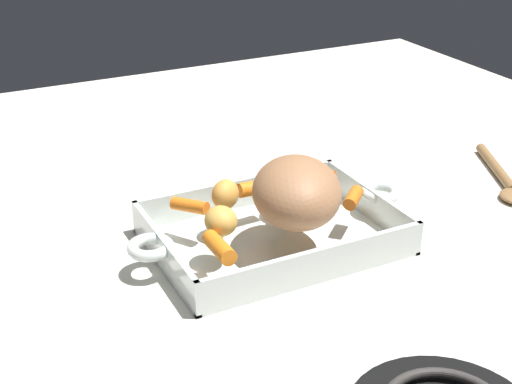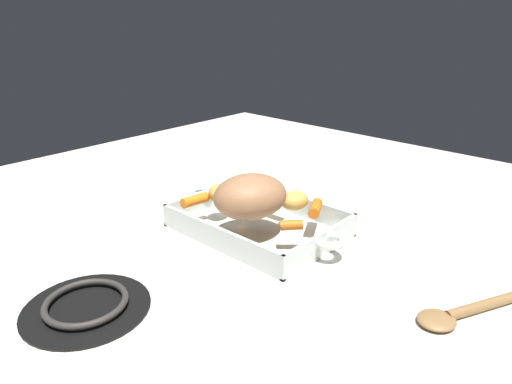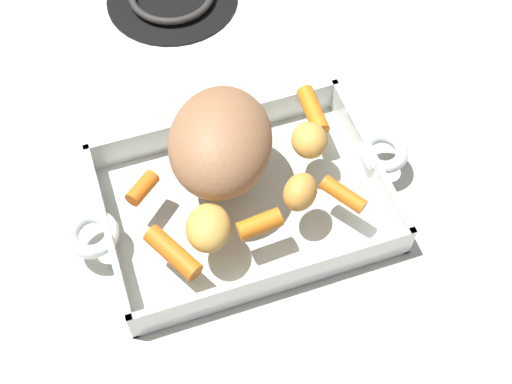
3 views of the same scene
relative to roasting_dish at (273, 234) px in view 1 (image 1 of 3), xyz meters
The scene contains 12 objects.
ground_plane 0.01m from the roasting_dish, ahead, with size 1.71×1.71×0.00m, color silver.
roasting_dish is the anchor object (origin of this frame).
pork_roast 0.09m from the roasting_dish, 70.11° to the right, with size 0.15×0.12×0.09m, color #9A6945.
baby_carrot_center_right 0.13m from the roasting_dish, 32.41° to the left, with size 0.02×0.02×0.07m, color orange.
baby_carrot_center_left 0.12m from the roasting_dish, 153.29° to the left, with size 0.02×0.02×0.05m, color orange.
baby_carrot_long 0.07m from the roasting_dish, 90.18° to the left, with size 0.02×0.02×0.05m, color orange.
baby_carrot_southwest 0.14m from the roasting_dish, 147.55° to the right, with size 0.02×0.02×0.06m, color orange.
baby_carrot_short 0.12m from the roasting_dish, 14.68° to the right, with size 0.02×0.02×0.04m, color orange.
potato_near_roast 0.09m from the roasting_dish, 143.62° to the left, with size 0.05×0.04×0.04m, color gold.
potato_golden_small 0.11m from the roasting_dish, 164.45° to the right, with size 0.04×0.05×0.04m, color gold.
potato_halved 0.09m from the roasting_dish, 42.11° to the left, with size 0.06×0.05×0.04m, color gold.
serving_spoon 0.43m from the roasting_dish, ahead, with size 0.13×0.22×0.02m.
Camera 1 is at (-0.42, -0.78, 0.51)m, focal length 51.17 mm.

